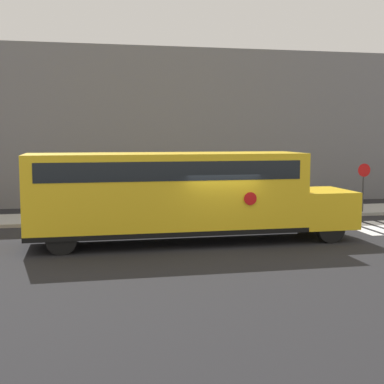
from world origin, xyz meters
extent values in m
plane|color=black|center=(0.00, 0.00, 0.00)|extent=(60.00, 60.00, 0.00)
cube|color=#9E9E99|center=(0.00, 6.50, 0.07)|extent=(44.00, 3.00, 0.15)
cube|color=slate|center=(0.00, 13.00, 4.27)|extent=(32.00, 4.00, 8.54)
cube|color=white|center=(6.41, 2.00, 0.00)|extent=(0.50, 3.20, 0.01)
cube|color=white|center=(7.11, 2.00, 0.00)|extent=(0.50, 3.20, 0.01)
cube|color=yellow|center=(-1.72, 0.60, 1.82)|extent=(9.61, 2.50, 2.74)
cube|color=yellow|center=(4.09, 0.60, 1.12)|extent=(2.00, 2.50, 1.33)
cube|color=black|center=(-1.72, 0.60, 0.53)|extent=(9.61, 2.54, 0.16)
cube|color=black|center=(-1.72, 0.60, 2.64)|extent=(8.85, 2.53, 0.64)
cylinder|color=red|center=(0.92, -0.69, 1.68)|extent=(0.44, 0.02, 0.44)
cylinder|color=black|center=(3.98, 1.68, 0.50)|extent=(1.00, 0.30, 1.00)
cylinder|color=black|center=(3.98, -0.48, 0.50)|extent=(1.00, 0.30, 1.00)
cylinder|color=black|center=(-5.33, 1.68, 0.50)|extent=(1.00, 0.30, 1.00)
cylinder|color=black|center=(-5.33, -0.48, 0.50)|extent=(1.00, 0.30, 1.00)
cylinder|color=#38383A|center=(8.57, 5.46, 1.09)|extent=(0.07, 0.07, 2.18)
cylinder|color=red|center=(8.57, 5.41, 2.14)|extent=(0.63, 0.03, 0.63)
camera|label=1|loc=(-4.66, -17.81, 3.84)|focal=50.00mm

